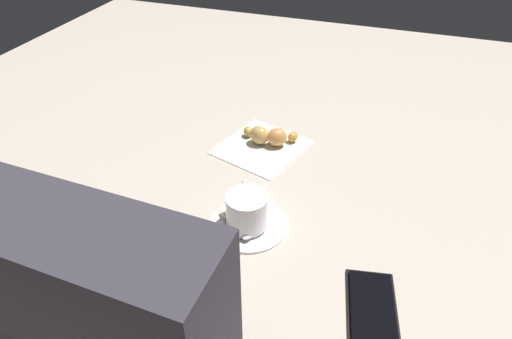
% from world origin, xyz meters
% --- Properties ---
extents(ground_plane, '(1.80, 1.80, 0.00)m').
position_xyz_m(ground_plane, '(0.00, 0.00, 0.00)').
color(ground_plane, '#B3A797').
extents(saucer, '(0.13, 0.13, 0.01)m').
position_xyz_m(saucer, '(0.12, 0.02, 0.00)').
color(saucer, white).
rests_on(saucer, ground).
extents(espresso_cup, '(0.09, 0.07, 0.06)m').
position_xyz_m(espresso_cup, '(0.12, 0.02, 0.04)').
color(espresso_cup, white).
rests_on(espresso_cup, saucer).
extents(teaspoon, '(0.14, 0.03, 0.01)m').
position_xyz_m(teaspoon, '(0.11, 0.02, 0.01)').
color(teaspoon, silver).
rests_on(teaspoon, saucer).
extents(sugar_packet, '(0.06, 0.06, 0.01)m').
position_xyz_m(sugar_packet, '(0.10, -0.01, 0.01)').
color(sugar_packet, beige).
rests_on(sugar_packet, saucer).
extents(napkin, '(0.20, 0.19, 0.00)m').
position_xyz_m(napkin, '(-0.11, -0.03, 0.00)').
color(napkin, silver).
rests_on(napkin, ground).
extents(croissant, '(0.06, 0.12, 0.04)m').
position_xyz_m(croissant, '(-0.12, -0.02, 0.02)').
color(croissant, gold).
rests_on(croissant, napkin).
extents(cell_phone, '(0.16, 0.09, 0.01)m').
position_xyz_m(cell_phone, '(0.23, 0.23, 0.00)').
color(cell_phone, black).
rests_on(cell_phone, ground).
extents(laptop_bag, '(0.12, 0.37, 0.22)m').
position_xyz_m(laptop_bag, '(0.38, -0.10, 0.11)').
color(laptop_bag, '#302E36').
rests_on(laptop_bag, ground).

